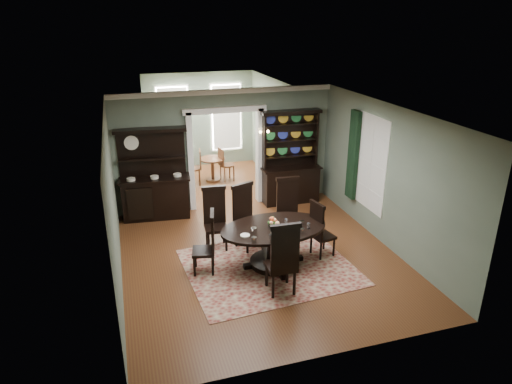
{
  "coord_description": "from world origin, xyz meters",
  "views": [
    {
      "loc": [
        -2.49,
        -7.81,
        4.67
      ],
      "look_at": [
        0.07,
        0.6,
        1.23
      ],
      "focal_mm": 32.0,
      "sensor_mm": 36.0,
      "label": 1
    }
  ],
  "objects_px": {
    "welsh_dresser": "(290,170)",
    "parlor_table": "(212,166)",
    "sideboard": "(155,187)",
    "dining_table": "(274,239)"
  },
  "relations": [
    {
      "from": "dining_table",
      "to": "welsh_dresser",
      "type": "distance_m",
      "value": 3.4
    },
    {
      "from": "welsh_dresser",
      "to": "parlor_table",
      "type": "xyz_separation_m",
      "value": [
        -1.63,
        2.13,
        -0.42
      ]
    },
    {
      "from": "sideboard",
      "to": "parlor_table",
      "type": "relative_size",
      "value": 2.9
    },
    {
      "from": "dining_table",
      "to": "welsh_dresser",
      "type": "bearing_deg",
      "value": 60.39
    },
    {
      "from": "dining_table",
      "to": "welsh_dresser",
      "type": "height_order",
      "value": "welsh_dresser"
    },
    {
      "from": "dining_table",
      "to": "sideboard",
      "type": "relative_size",
      "value": 1.0
    },
    {
      "from": "parlor_table",
      "to": "welsh_dresser",
      "type": "bearing_deg",
      "value": -52.59
    },
    {
      "from": "sideboard",
      "to": "parlor_table",
      "type": "xyz_separation_m",
      "value": [
        1.85,
        2.13,
        -0.31
      ]
    },
    {
      "from": "dining_table",
      "to": "sideboard",
      "type": "bearing_deg",
      "value": 119.62
    },
    {
      "from": "parlor_table",
      "to": "dining_table",
      "type": "bearing_deg",
      "value": -88.48
    }
  ]
}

